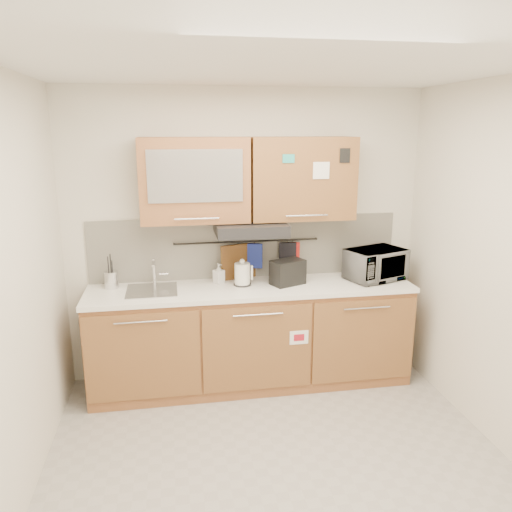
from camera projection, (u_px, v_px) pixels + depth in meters
name	position (u px, v px, depth m)	size (l,w,h in m)	color
floor	(280.00, 466.00, 3.42)	(3.20, 3.20, 0.00)	#9E9993
ceiling	(285.00, 63.00, 2.77)	(3.20, 3.20, 0.00)	white
wall_back	(246.00, 236.00, 4.53)	(3.20, 3.20, 0.00)	silver
wall_left	(8.00, 300.00, 2.83)	(3.00, 3.00, 0.00)	silver
base_cabinet	(252.00, 341.00, 4.46)	(2.80, 0.64, 0.88)	#A9653C
countertop	(252.00, 288.00, 4.33)	(2.82, 0.62, 0.04)	white
backsplash	(246.00, 247.00, 4.54)	(2.80, 0.02, 0.56)	silver
upper_cabinets	(248.00, 179.00, 4.23)	(1.82, 0.37, 0.70)	#A9653C
range_hood	(250.00, 228.00, 4.26)	(0.60, 0.46, 0.10)	black
sink	(152.00, 290.00, 4.20)	(0.42, 0.40, 0.26)	silver
utensil_rail	(247.00, 242.00, 4.49)	(0.02, 0.02, 1.30)	black
utensil_crock	(111.00, 279.00, 4.26)	(0.14, 0.14, 0.30)	silver
kettle	(242.00, 275.00, 4.34)	(0.17, 0.15, 0.24)	white
toaster	(288.00, 272.00, 4.36)	(0.33, 0.27, 0.22)	black
microwave	(375.00, 264.00, 4.50)	(0.50, 0.34, 0.28)	#999999
soap_bottle	(219.00, 273.00, 4.40)	(0.08, 0.08, 0.18)	#999999
cutting_board	(238.00, 267.00, 4.52)	(0.34, 0.02, 0.42)	brown
oven_mitt	(255.00, 256.00, 4.52)	(0.13, 0.03, 0.22)	navy
dark_pouch	(288.00, 256.00, 4.57)	(0.16, 0.04, 0.25)	black
pot_holder	(293.00, 251.00, 4.57)	(0.13, 0.02, 0.16)	red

